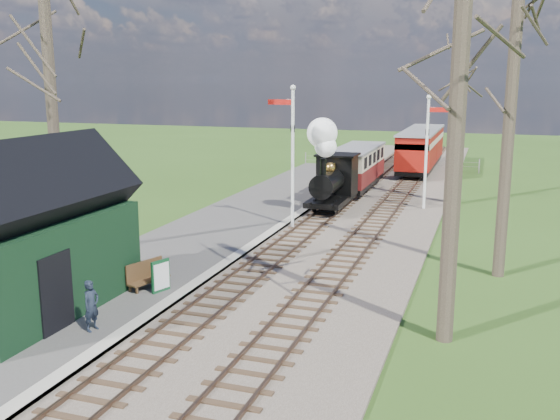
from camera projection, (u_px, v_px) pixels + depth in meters
The scene contains 19 objects.
ground at pixel (79, 415), 12.21m from camera, with size 140.00×140.00×0.00m, color #2D4E18.
distant_hills at pixel (430, 272), 74.76m from camera, with size 114.40×48.00×22.02m.
ballast_bed at pixel (364, 206), 32.17m from camera, with size 8.00×60.00×0.10m, color brown.
track_near at pixel (340, 203), 32.57m from camera, with size 1.60×60.00×0.15m.
track_far at pixel (390, 206), 31.75m from camera, with size 1.60×60.00×0.15m.
platform at pixel (215, 233), 26.26m from camera, with size 5.00×44.00×0.20m, color #474442.
coping_strip at pixel (266, 237), 25.53m from camera, with size 0.40×44.00×0.21m, color #B2AD9E.
station_shed at pixel (31, 237), 16.80m from camera, with size 3.25×6.30×4.78m.
semaphore_near at pixel (291, 147), 26.53m from camera, with size 1.22×0.24×6.22m.
semaphore_far at pixel (428, 144), 30.53m from camera, with size 1.22×0.24×5.72m.
bare_trees at pixel (298, 118), 20.07m from camera, with size 15.51×22.39×12.00m.
fence_line at pixel (389, 162), 45.36m from camera, with size 12.60×0.08×1.00m.
locomotive at pixel (331, 171), 30.34m from camera, with size 1.81×4.23×4.53m.
coach at pixel (357, 166), 36.07m from camera, with size 2.11×7.25×2.22m.
red_carriage_a at pixel (416, 153), 41.64m from camera, with size 2.28×5.65×2.40m.
red_carriage_b at pixel (425, 145), 46.74m from camera, with size 2.28×5.65×2.40m.
sign_board at pixel (161, 276), 18.62m from camera, with size 0.30×0.65×0.97m.
bench at pixel (146, 275), 19.07m from camera, with size 0.83×1.48×0.81m.
person at pixel (91, 306), 15.69m from camera, with size 0.48×0.32×1.32m, color #1A2230.
Camera 1 is at (7.30, -9.26, 6.45)m, focal length 40.00 mm.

